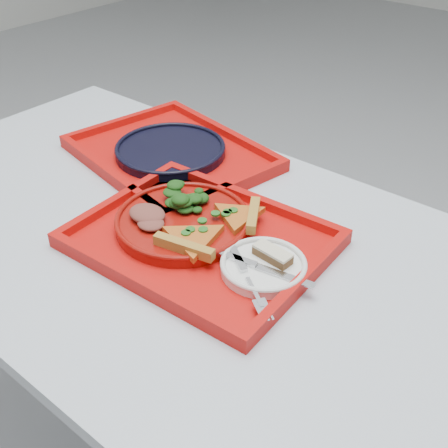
{
  "coord_description": "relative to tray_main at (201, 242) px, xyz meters",
  "views": [
    {
      "loc": [
        0.57,
        -0.63,
        1.39
      ],
      "look_at": [
        0.01,
        0.05,
        0.78
      ],
      "focal_mm": 45.0,
      "sensor_mm": 36.0,
      "label": 1
    }
  ],
  "objects": [
    {
      "name": "table",
      "position": [
        0.01,
        0.0,
        -0.08
      ],
      "size": [
        1.6,
        0.8,
        0.75
      ],
      "color": "#B3BCC8",
      "rests_on": "ground"
    },
    {
      "name": "tray_main",
      "position": [
        0.0,
        0.0,
        0.0
      ],
      "size": [
        0.47,
        0.37,
        0.01
      ],
      "primitive_type": "cube",
      "rotation": [
        0.0,
        0.0,
        0.05
      ],
      "color": "#BA0D09",
      "rests_on": "table"
    },
    {
      "name": "tray_far",
      "position": [
        -0.28,
        0.21,
        0.0
      ],
      "size": [
        0.51,
        0.43,
        0.01
      ],
      "primitive_type": "cube",
      "rotation": [
        0.0,
        0.0,
        -0.19
      ],
      "color": "#BA0D09",
      "rests_on": "table"
    },
    {
      "name": "dinner_plate",
      "position": [
        -0.05,
        0.01,
        0.02
      ],
      "size": [
        0.26,
        0.26,
        0.02
      ],
      "primitive_type": "cylinder",
      "color": "maroon",
      "rests_on": "tray_main"
    },
    {
      "name": "side_plate",
      "position": [
        0.14,
        0.0,
        0.01
      ],
      "size": [
        0.15,
        0.15,
        0.01
      ],
      "primitive_type": "cylinder",
      "color": "white",
      "rests_on": "tray_main"
    },
    {
      "name": "navy_plate",
      "position": [
        -0.28,
        0.21,
        0.01
      ],
      "size": [
        0.26,
        0.26,
        0.02
      ],
      "primitive_type": "cylinder",
      "color": "black",
      "rests_on": "tray_far"
    },
    {
      "name": "pizza_slice_a",
      "position": [
        0.01,
        -0.03,
        0.03
      ],
      "size": [
        0.14,
        0.15,
        0.02
      ],
      "primitive_type": null,
      "rotation": [
        0.0,
        0.0,
        1.78
      ],
      "color": "orange",
      "rests_on": "dinner_plate"
    },
    {
      "name": "pizza_slice_b",
      "position": [
        0.03,
        0.08,
        0.03
      ],
      "size": [
        0.15,
        0.15,
        0.02
      ],
      "primitive_type": null,
      "rotation": [
        0.0,
        0.0,
        3.69
      ],
      "color": "orange",
      "rests_on": "dinner_plate"
    },
    {
      "name": "salad_heap",
      "position": [
        -0.09,
        0.05,
        0.05
      ],
      "size": [
        0.09,
        0.08,
        0.04
      ],
      "primitive_type": "ellipsoid",
      "color": "black",
      "rests_on": "dinner_plate"
    },
    {
      "name": "meat_portion",
      "position": [
        -0.11,
        -0.03,
        0.04
      ],
      "size": [
        0.08,
        0.06,
        0.02
      ],
      "primitive_type": "ellipsoid",
      "color": "brown",
      "rests_on": "dinner_plate"
    },
    {
      "name": "dessert_bar",
      "position": [
        0.15,
        0.02,
        0.03
      ],
      "size": [
        0.07,
        0.03,
        0.02
      ],
      "rotation": [
        0.0,
        0.0,
        -0.08
      ],
      "color": "#502F1A",
      "rests_on": "side_plate"
    },
    {
      "name": "knife",
      "position": [
        0.15,
        -0.01,
        0.02
      ],
      "size": [
        0.18,
        0.05,
        0.01
      ],
      "primitive_type": "cube",
      "rotation": [
        0.0,
        0.0,
        0.18
      ],
      "color": "silver",
      "rests_on": "side_plate"
    },
    {
      "name": "fork",
      "position": [
        0.14,
        -0.05,
        0.02
      ],
      "size": [
        0.17,
        0.12,
        0.01
      ],
      "primitive_type": "cube",
      "rotation": [
        0.0,
        0.0,
        -0.59
      ],
      "color": "silver",
      "rests_on": "side_plate"
    }
  ]
}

